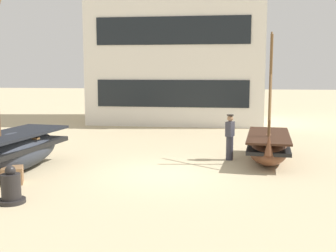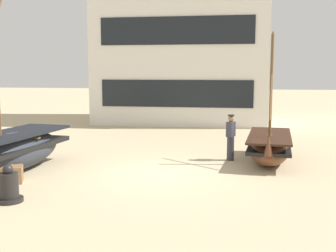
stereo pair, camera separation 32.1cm
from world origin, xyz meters
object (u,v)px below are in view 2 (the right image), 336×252
at_px(fisherman_by_hull, 231,138).
at_px(cargo_crate, 12,174).
at_px(harbor_building_main, 183,35).
at_px(fishing_boat_near_left, 269,147).
at_px(capstan_winch, 9,187).
at_px(fishing_boat_centre_large, 12,150).

xyz_separation_m(fisherman_by_hull, cargo_crate, (-6.29, -4.12, -0.59)).
xyz_separation_m(fisherman_by_hull, harbor_building_main, (-3.23, 11.74, 4.64)).
distance_m(fishing_boat_near_left, capstan_winch, 8.90).
height_order(fishing_boat_centre_large, harbor_building_main, harbor_building_main).
distance_m(fishing_boat_near_left, fishing_boat_centre_large, 8.82).
xyz_separation_m(fishing_boat_near_left, fishing_boat_centre_large, (-8.38, -2.76, 0.15)).
relative_size(capstan_winch, cargo_crate, 1.62).
height_order(fisherman_by_hull, harbor_building_main, harbor_building_main).
bearing_deg(harbor_building_main, fishing_boat_near_left, -68.65).
distance_m(fishing_boat_near_left, harbor_building_main, 13.58).
height_order(fishing_boat_near_left, fisherman_by_hull, fishing_boat_near_left).
distance_m(fisherman_by_hull, capstan_winch, 7.95).
distance_m(fishing_boat_centre_large, fisherman_by_hull, 7.54).
height_order(fishing_boat_centre_large, capstan_winch, fishing_boat_centre_large).
xyz_separation_m(fisherman_by_hull, capstan_winch, (-5.42, -5.80, -0.46)).
bearing_deg(cargo_crate, fishing_boat_near_left, 27.93).
distance_m(fishing_boat_near_left, cargo_crate, 8.69).
height_order(fishing_boat_near_left, cargo_crate, fishing_boat_near_left).
xyz_separation_m(fishing_boat_near_left, cargo_crate, (-7.67, -4.07, -0.31)).
relative_size(fishing_boat_centre_large, cargo_crate, 11.33).
distance_m(capstan_winch, cargo_crate, 1.89).
relative_size(fishing_boat_centre_large, capstan_winch, 6.99).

